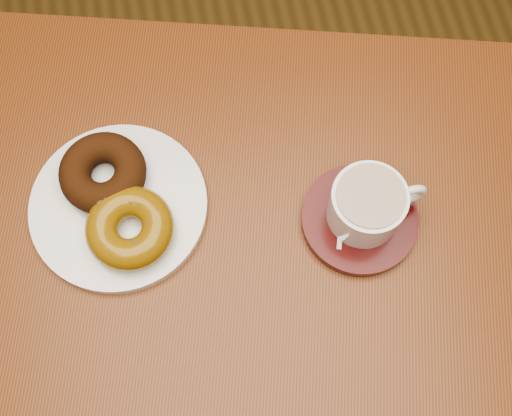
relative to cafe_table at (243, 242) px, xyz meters
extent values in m
plane|color=brown|center=(0.01, -0.14, -0.64)|extent=(6.00, 6.00, 0.00)
cube|color=brown|center=(0.00, 0.00, 0.11)|extent=(0.94, 0.80, 0.03)
cylinder|color=#4A2415|center=(-0.42, -0.16, -0.28)|extent=(0.04, 0.04, 0.73)
cylinder|color=#4A2415|center=(-0.29, 0.35, -0.28)|extent=(0.04, 0.04, 0.73)
cylinder|color=#4A2415|center=(0.42, 0.16, -0.28)|extent=(0.04, 0.04, 0.73)
cylinder|color=white|center=(-0.16, 0.04, 0.13)|extent=(0.33, 0.33, 0.01)
torus|color=#341A0A|center=(-0.17, 0.08, 0.16)|extent=(0.16, 0.16, 0.04)
torus|color=#865C0E|center=(-0.15, 0.00, 0.16)|extent=(0.14, 0.14, 0.04)
cube|color=#483718|center=(-0.11, 0.00, 0.18)|extent=(0.01, 0.01, 0.00)
cube|color=#483718|center=(-0.11, 0.01, 0.18)|extent=(0.01, 0.01, 0.00)
cube|color=#483718|center=(-0.12, 0.02, 0.18)|extent=(0.01, 0.01, 0.00)
cube|color=#483718|center=(-0.13, 0.03, 0.18)|extent=(0.01, 0.01, 0.00)
cube|color=#483718|center=(-0.15, 0.03, 0.18)|extent=(0.01, 0.01, 0.00)
cube|color=#483718|center=(-0.16, 0.03, 0.18)|extent=(0.01, 0.01, 0.00)
cube|color=#483718|center=(-0.17, 0.02, 0.18)|extent=(0.01, 0.01, 0.00)
cube|color=#483718|center=(-0.18, 0.01, 0.18)|extent=(0.01, 0.01, 0.00)
cube|color=#483718|center=(-0.18, 0.00, 0.18)|extent=(0.01, 0.01, 0.00)
cube|color=#483718|center=(-0.18, -0.02, 0.18)|extent=(0.01, 0.01, 0.00)
cube|color=#483718|center=(-0.17, -0.03, 0.18)|extent=(0.01, 0.01, 0.00)
cube|color=#483718|center=(-0.16, -0.04, 0.18)|extent=(0.01, 0.01, 0.00)
cube|color=#483718|center=(-0.15, -0.04, 0.18)|extent=(0.01, 0.01, 0.00)
cube|color=#483718|center=(-0.13, -0.04, 0.18)|extent=(0.01, 0.01, 0.00)
cube|color=#483718|center=(-0.12, -0.03, 0.18)|extent=(0.01, 0.01, 0.00)
cube|color=#483718|center=(-0.11, -0.02, 0.18)|extent=(0.01, 0.01, 0.00)
cylinder|color=#3D0808|center=(0.15, -0.04, 0.13)|extent=(0.21, 0.21, 0.02)
cylinder|color=white|center=(0.16, -0.03, 0.17)|extent=(0.10, 0.10, 0.07)
cylinder|color=brown|center=(0.16, -0.03, 0.21)|extent=(0.09, 0.09, 0.00)
torus|color=white|center=(0.22, -0.03, 0.17)|extent=(0.05, 0.01, 0.05)
ellipsoid|color=silver|center=(0.14, 0.01, 0.14)|extent=(0.02, 0.03, 0.01)
cube|color=silver|center=(0.13, -0.04, 0.14)|extent=(0.03, 0.08, 0.00)
camera|label=1|loc=(-0.03, -0.29, 0.94)|focal=45.00mm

